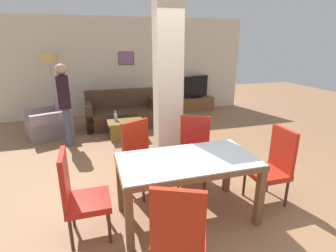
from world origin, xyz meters
TOP-DOWN VIEW (x-y plane):
  - ground_plane at (0.00, 0.00)m, footprint 18.00×18.00m
  - back_wall at (0.00, 5.08)m, footprint 7.20×0.09m
  - divider_pillar at (0.19, 1.43)m, footprint 0.41×0.35m
  - dining_table at (0.00, 0.00)m, footprint 1.60×0.85m
  - dining_chair_far_left at (-0.40, 0.78)m, footprint 0.62×0.62m
  - dining_chair_far_right at (0.40, 0.77)m, footprint 0.62×0.62m
  - dining_chair_head_right at (1.20, 0.00)m, footprint 0.46×0.46m
  - dining_chair_head_left at (-1.21, 0.00)m, footprint 0.46×0.46m
  - dining_chair_near_left at (-0.40, -0.85)m, footprint 0.61×0.61m
  - sofa at (-0.27, 3.90)m, footprint 1.78×0.91m
  - armchair at (-1.93, 3.63)m, footprint 1.10×1.12m
  - coffee_table at (-0.32, 2.97)m, footprint 0.78×0.52m
  - bottle at (-0.52, 3.06)m, footprint 0.07×0.07m
  - tv_stand at (2.10, 4.80)m, footprint 1.08×0.40m
  - tv_screen at (2.10, 4.80)m, footprint 0.82×0.28m
  - floor_lamp at (-1.89, 4.58)m, footprint 0.39×0.39m
  - standing_person at (-1.51, 2.90)m, footprint 0.24×0.39m

SIDE VIEW (x-z plane):
  - ground_plane at x=0.00m, z-range 0.00..0.00m
  - coffee_table at x=-0.32m, z-range 0.01..0.40m
  - tv_stand at x=2.10m, z-range 0.00..0.41m
  - armchair at x=-1.93m, z-range -0.11..0.67m
  - sofa at x=-0.27m, z-range -0.14..0.74m
  - bottle at x=-0.52m, z-range 0.37..0.59m
  - dining_chair_far_left at x=-0.40m, z-range 0.03..1.04m
  - dining_chair_far_right at x=0.40m, z-range 0.03..1.04m
  - dining_chair_head_right at x=1.20m, z-range 0.03..1.04m
  - dining_chair_head_left at x=-1.21m, z-range 0.03..1.04m
  - dining_chair_near_left at x=-0.40m, z-range 0.03..1.04m
  - dining_table at x=0.00m, z-range 0.22..0.99m
  - tv_screen at x=2.10m, z-range 0.40..1.06m
  - standing_person at x=-1.51m, z-range 0.13..1.78m
  - divider_pillar at x=0.19m, z-range 0.00..2.70m
  - back_wall at x=0.00m, z-range 0.00..2.70m
  - floor_lamp at x=-1.89m, z-range 0.62..2.40m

